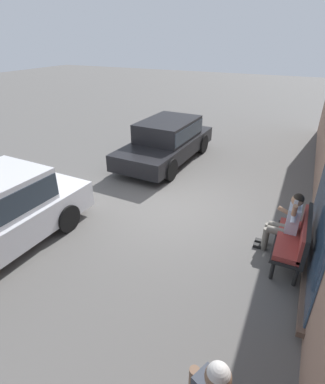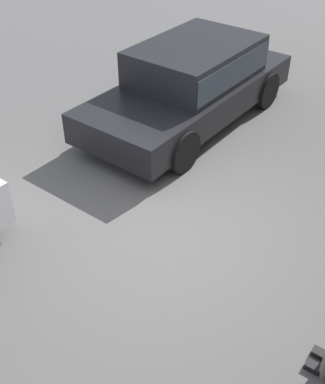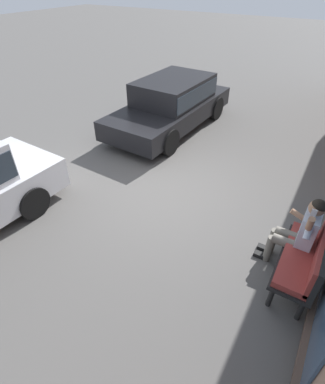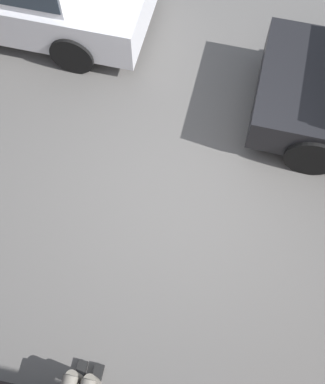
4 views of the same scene
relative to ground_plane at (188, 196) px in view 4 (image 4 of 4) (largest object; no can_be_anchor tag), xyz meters
name	(u,v)px [view 4 (image 4 of 4)]	position (x,y,z in m)	size (l,w,h in m)	color
ground_plane	(188,196)	(0.00, 0.00, 0.00)	(60.00, 60.00, 0.00)	#565451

